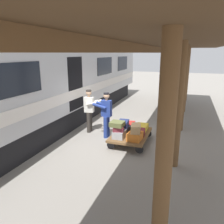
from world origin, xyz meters
TOP-DOWN VIEW (x-y plane):
  - ground_plane at (0.00, 0.00)m, footprint 60.00×60.00m
  - platform_canopy at (-1.82, 0.00)m, footprint 3.20×16.50m
  - train_car at (3.52, -0.00)m, footprint 3.02×17.63m
  - luggage_cart at (-0.30, 0.40)m, footprint 1.23×1.86m
  - suitcase_yellow_case at (-0.57, -0.11)m, footprint 0.42×0.64m
  - suitcase_orange_carryall at (-0.57, 0.91)m, footprint 0.47×0.54m
  - suitcase_black_hardshell at (-0.03, 0.40)m, footprint 0.44×0.55m
  - suitcase_red_plastic at (-0.03, -0.11)m, footprint 0.51×0.53m
  - suitcase_maroon_trunk at (-0.57, 0.40)m, footprint 0.48×0.51m
  - suitcase_gray_aluminum at (-0.03, 0.91)m, footprint 0.37×0.47m
  - suitcase_burgundy_valise at (-0.01, 0.92)m, footprint 0.43×0.46m
  - suitcase_tan_vintage at (-0.59, 0.88)m, footprint 0.39×0.54m
  - suitcase_olive_duffel at (0.02, 0.95)m, footprint 0.45×0.44m
  - suitcase_navy_fabric at (-0.03, 0.43)m, footprint 0.39×0.52m
  - porter_in_overalls at (0.72, 0.17)m, footprint 0.67×0.43m
  - porter_by_door at (1.54, -0.16)m, footprint 0.70×0.49m

SIDE VIEW (x-z plane):
  - ground_plane at x=0.00m, z-range 0.00..0.00m
  - luggage_cart at x=-0.30m, z-range 0.12..0.46m
  - suitcase_yellow_case at x=-0.57m, z-range 0.34..0.52m
  - suitcase_maroon_trunk at x=-0.57m, z-range 0.34..0.53m
  - suitcase_black_hardshell at x=-0.03m, z-range 0.34..0.56m
  - suitcase_red_plastic at x=-0.03m, z-range 0.34..0.57m
  - suitcase_gray_aluminum at x=-0.03m, z-range 0.34..0.59m
  - suitcase_orange_carryall at x=-0.57m, z-range 0.34..0.59m
  - suitcase_burgundy_valise at x=-0.01m, z-range 0.59..0.76m
  - suitcase_navy_fabric at x=-0.03m, z-range 0.56..0.80m
  - suitcase_tan_vintage at x=-0.59m, z-range 0.59..0.85m
  - suitcase_olive_duffel at x=0.02m, z-range 0.76..0.91m
  - porter_in_overalls at x=0.72m, z-range 0.07..1.78m
  - porter_by_door at x=1.54m, z-range 0.07..1.78m
  - train_car at x=3.52m, z-range 0.06..4.06m
  - platform_canopy at x=-1.82m, z-range 1.48..5.04m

